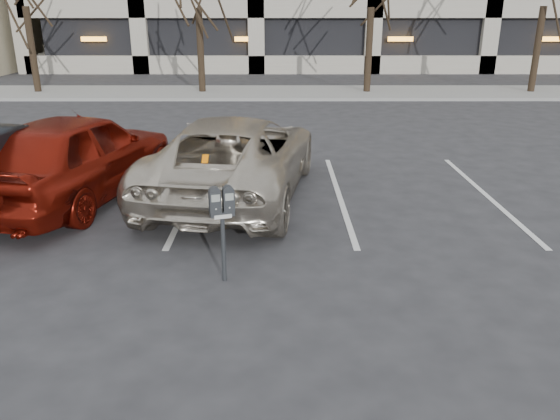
% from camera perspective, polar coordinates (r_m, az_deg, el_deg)
% --- Properties ---
extents(ground, '(140.00, 140.00, 0.00)m').
position_cam_1_polar(ground, '(8.24, -1.90, -3.46)').
color(ground, '#28282B').
rests_on(ground, ground).
extents(sidewalk, '(80.00, 4.00, 0.12)m').
position_cam_1_polar(sidewalk, '(23.78, -0.75, 12.16)').
color(sidewalk, gray).
rests_on(sidewalk, ground).
extents(stall_lines, '(16.90, 5.20, 0.00)m').
position_cam_1_polar(stall_lines, '(10.51, -9.18, 1.59)').
color(stall_lines, silver).
rests_on(stall_lines, ground).
extents(parking_meter, '(0.34, 0.21, 1.25)m').
position_cam_1_polar(parking_meter, '(6.78, -6.08, -0.09)').
color(parking_meter, black).
rests_on(parking_meter, ground).
extents(suv_silver, '(3.30, 5.74, 1.51)m').
position_cam_1_polar(suv_silver, '(10.22, -4.75, 5.61)').
color(suv_silver, beige).
rests_on(suv_silver, ground).
extents(car_red, '(3.00, 5.16, 1.65)m').
position_cam_1_polar(car_red, '(10.61, -20.55, 5.34)').
color(car_red, maroon).
rests_on(car_red, ground).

